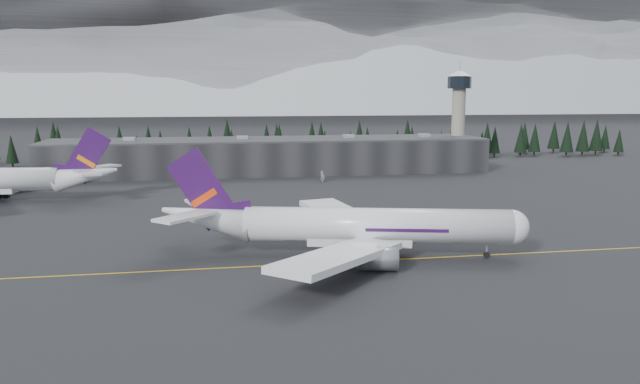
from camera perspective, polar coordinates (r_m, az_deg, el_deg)
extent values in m
plane|color=black|center=(111.55, 1.84, -6.16)|extent=(1400.00, 1400.00, 0.00)
cube|color=gold|center=(109.66, 2.06, -6.43)|extent=(400.00, 0.40, 0.02)
cube|color=black|center=(232.51, -4.63, 3.27)|extent=(160.00, 30.00, 12.00)
cube|color=#333335|center=(231.97, -4.65, 4.82)|extent=(160.00, 30.00, 0.60)
cylinder|color=gray|center=(253.22, 12.50, 5.82)|extent=(5.20, 5.20, 32.00)
cylinder|color=black|center=(252.90, 12.64, 9.73)|extent=(9.20, 9.20, 4.50)
cone|color=silver|center=(252.98, 12.67, 10.51)|extent=(10.00, 10.00, 2.00)
cube|color=black|center=(269.08, -5.42, 4.36)|extent=(360.00, 20.00, 15.00)
cylinder|color=silver|center=(112.85, 5.21, -3.04)|extent=(47.80, 17.63, 6.22)
sphere|color=silver|center=(115.95, 17.10, -3.08)|extent=(6.22, 6.22, 6.22)
cone|color=silver|center=(116.09, -10.34, -2.34)|extent=(18.42, 10.27, 9.01)
cube|color=silver|center=(128.93, 2.27, -2.24)|extent=(15.05, 30.21, 2.66)
cylinder|color=#94969C|center=(123.71, 5.08, -3.59)|extent=(7.50, 5.46, 3.94)
cube|color=silver|center=(97.61, 1.75, -5.92)|extent=(25.63, 27.14, 2.66)
cylinder|color=#94969C|center=(103.57, 5.32, -6.09)|extent=(7.50, 5.46, 3.94)
cube|color=#2F0E44|center=(115.31, -10.66, 0.25)|extent=(12.87, 3.70, 15.45)
cube|color=red|center=(115.50, -10.54, -0.52)|extent=(5.05, 1.79, 3.80)
cube|color=silver|center=(122.26, -10.59, -1.08)|extent=(7.62, 12.25, 0.52)
cube|color=silver|center=(110.45, -12.18, -2.21)|extent=(11.29, 11.45, 0.52)
cylinder|color=black|center=(115.98, 15.00, -5.09)|extent=(0.52, 0.52, 3.11)
cylinder|color=black|center=(118.36, 1.60, -4.49)|extent=(0.52, 0.52, 3.11)
cylinder|color=black|center=(109.31, 1.41, -5.64)|extent=(0.52, 0.52, 3.11)
cone|color=silver|center=(183.16, -20.61, 1.44)|extent=(18.66, 8.53, 9.32)
cube|color=silver|center=(207.78, -26.03, 1.19)|extent=(24.20, 29.59, 2.75)
cube|color=#2E0E45|center=(182.42, -20.54, 3.14)|extent=(13.56, 2.14, 15.98)
cube|color=orange|center=(182.64, -20.58, 2.64)|extent=(5.27, 1.22, 3.93)
cube|color=silver|center=(176.25, -20.58, 1.66)|extent=(9.09, 12.75, 0.54)
cube|color=silver|center=(188.50, -19.44, 2.16)|extent=(10.94, 12.34, 0.54)
cylinder|color=black|center=(196.94, -26.99, -0.02)|extent=(0.54, 0.54, 3.22)
imported|color=silver|center=(200.75, -11.15, 0.72)|extent=(3.49, 6.08, 1.60)
imported|color=#B9B9BB|center=(207.27, 0.25, 1.11)|extent=(3.90, 1.60, 1.33)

